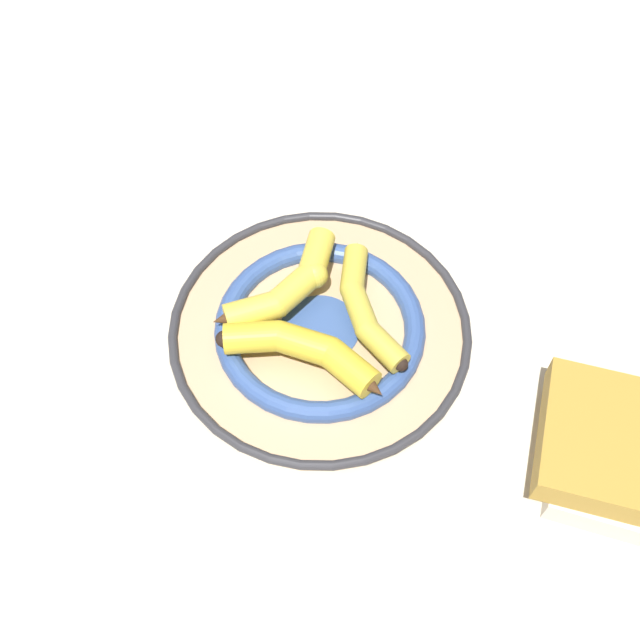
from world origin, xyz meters
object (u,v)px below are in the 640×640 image
at_px(banana_c, 305,350).
at_px(book_stack, 625,456).
at_px(decorative_bowl, 320,329).
at_px(banana_b, 364,306).
at_px(banana_a, 286,287).

relative_size(banana_c, book_stack, 1.16).
xyz_separation_m(decorative_bowl, banana_b, (-0.03, 0.05, 0.03)).
bearing_deg(decorative_bowl, banana_c, -0.33).
height_order(decorative_bowl, banana_c, banana_c).
bearing_deg(decorative_bowl, banana_a, -114.81).
relative_size(banana_a, banana_c, 0.88).
relative_size(decorative_bowl, banana_b, 2.18).
bearing_deg(decorative_bowl, book_stack, 79.37).
bearing_deg(banana_c, banana_b, -117.25).
distance_m(banana_a, banana_c, 0.10).
height_order(decorative_bowl, book_stack, book_stack).
bearing_deg(banana_c, banana_a, -55.07).
distance_m(banana_a, banana_b, 0.10).
relative_size(banana_b, book_stack, 0.93).
distance_m(decorative_bowl, book_stack, 0.38).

